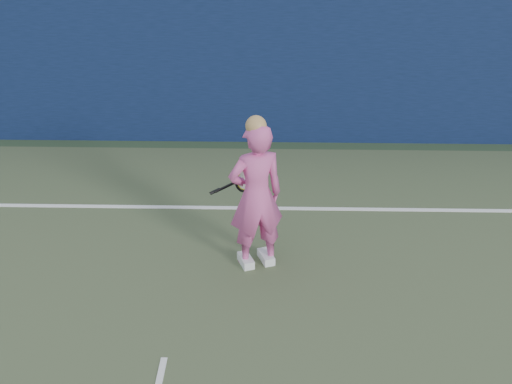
{
  "coord_description": "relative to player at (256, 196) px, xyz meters",
  "views": [
    {
      "loc": [
        0.96,
        -4.16,
        4.23
      ],
      "look_at": [
        0.8,
        2.68,
        0.89
      ],
      "focal_mm": 50.0,
      "sensor_mm": 36.0,
      "label": 1
    }
  ],
  "objects": [
    {
      "name": "racket",
      "position": [
        -0.15,
        0.42,
        -0.01
      ],
      "size": [
        0.55,
        0.28,
        0.31
      ],
      "rotation": [
        0.0,
        0.0,
        0.32
      ],
      "color": "black",
      "rests_on": "ground"
    },
    {
      "name": "player",
      "position": [
        0.0,
        0.0,
        0.0
      ],
      "size": [
        0.71,
        0.58,
        1.75
      ],
      "rotation": [
        0.0,
        0.0,
        3.49
      ],
      "color": "#D65399",
      "rests_on": "ground"
    },
    {
      "name": "backstop_wall",
      "position": [
        -0.8,
        3.82,
        0.41
      ],
      "size": [
        24.0,
        0.4,
        2.5
      ],
      "primitive_type": "cube",
      "color": "#0B1834",
      "rests_on": "ground"
    }
  ]
}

